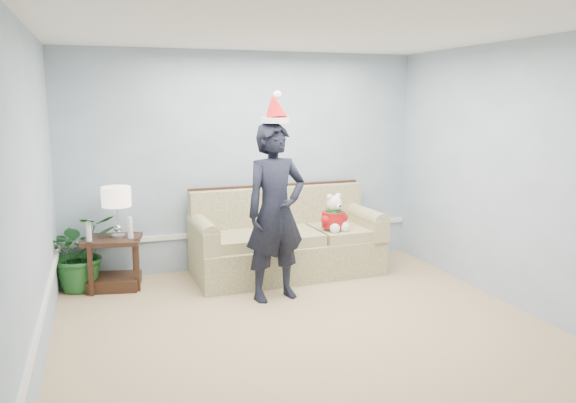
% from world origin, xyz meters
% --- Properties ---
extents(room_shell, '(4.54, 5.04, 2.74)m').
position_xyz_m(room_shell, '(0.00, 0.00, 1.35)').
color(room_shell, tan).
rests_on(room_shell, ground).
extents(wainscot_trim, '(4.49, 4.99, 0.06)m').
position_xyz_m(wainscot_trim, '(-1.18, 1.18, 0.45)').
color(wainscot_trim, white).
rests_on(wainscot_trim, room_shell).
extents(sofa, '(2.28, 1.04, 1.05)m').
position_xyz_m(sofa, '(0.37, 2.03, 0.37)').
color(sofa, brown).
rests_on(sofa, room_shell).
extents(side_table, '(0.70, 0.62, 0.59)m').
position_xyz_m(side_table, '(-1.65, 2.11, 0.23)').
color(side_table, '#331E12').
rests_on(side_table, room_shell).
extents(table_lamp, '(0.32, 0.32, 0.57)m').
position_xyz_m(table_lamp, '(-1.59, 2.11, 1.02)').
color(table_lamp, silver).
rests_on(table_lamp, side_table).
extents(candle_pair, '(0.50, 0.06, 0.24)m').
position_xyz_m(candle_pair, '(-1.68, 2.02, 0.70)').
color(candle_pair, silver).
rests_on(candle_pair, side_table).
extents(houseplant, '(0.96, 0.90, 0.87)m').
position_xyz_m(houseplant, '(-2.00, 2.19, 0.43)').
color(houseplant, '#1C5621').
rests_on(houseplant, room_shell).
extents(man, '(0.76, 0.57, 1.88)m').
position_xyz_m(man, '(-0.01, 1.21, 0.94)').
color(man, black).
rests_on(man, room_shell).
extents(santa_hat, '(0.32, 0.36, 0.33)m').
position_xyz_m(santa_hat, '(-0.01, 1.23, 2.02)').
color(santa_hat, white).
rests_on(santa_hat, man).
extents(teddy_bear, '(0.34, 0.35, 0.46)m').
position_xyz_m(teddy_bear, '(0.90, 1.77, 0.72)').
color(teddy_bear, white).
rests_on(teddy_bear, sofa).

